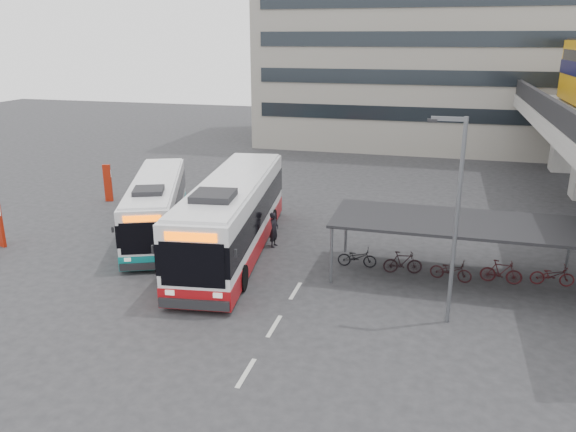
% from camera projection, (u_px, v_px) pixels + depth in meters
% --- Properties ---
extents(ground, '(120.00, 120.00, 0.00)m').
position_uv_depth(ground, '(237.00, 284.00, 23.16)').
color(ground, '#28282B').
rests_on(ground, ground).
extents(bike_shelter, '(10.00, 4.00, 2.54)m').
position_uv_depth(bike_shelter, '(453.00, 244.00, 23.32)').
color(bike_shelter, '#595B60').
rests_on(bike_shelter, ground).
extents(office_block, '(30.00, 15.00, 25.00)m').
position_uv_depth(office_block, '(432.00, 5.00, 50.95)').
color(office_block, gray).
rests_on(office_block, ground).
extents(road_markings, '(0.15, 7.60, 0.01)m').
position_uv_depth(road_markings, '(274.00, 326.00, 19.77)').
color(road_markings, beige).
rests_on(road_markings, ground).
extents(bus_main, '(4.44, 13.07, 3.79)m').
position_uv_depth(bus_main, '(233.00, 217.00, 26.09)').
color(bus_main, white).
rests_on(bus_main, ground).
extents(bus_teal, '(6.07, 10.64, 3.12)m').
position_uv_depth(bus_teal, '(157.00, 207.00, 28.70)').
color(bus_teal, white).
rests_on(bus_teal, ground).
extents(pedestrian, '(0.47, 0.66, 1.73)m').
position_uv_depth(pedestrian, '(274.00, 230.00, 27.08)').
color(pedestrian, black).
rests_on(pedestrian, ground).
extents(lamp_post, '(1.29, 0.18, 7.31)m').
position_uv_depth(lamp_post, '(455.00, 210.00, 18.84)').
color(lamp_post, '#595B60').
rests_on(lamp_post, ground).
extents(sign_totem_north, '(0.50, 0.26, 2.32)m').
position_uv_depth(sign_totem_north, '(108.00, 182.00, 34.54)').
color(sign_totem_north, '#9B1B09').
rests_on(sign_totem_north, ground).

